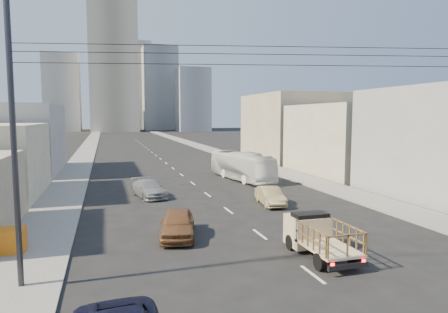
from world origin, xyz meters
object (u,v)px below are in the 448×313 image
sedan_brown (178,224)px  sedan_grey (149,189)px  city_bus (242,166)px  streetlamp_left (16,122)px  flatbed_pickup (319,234)px  sedan_tan (270,196)px  crate_stack (5,241)px

sedan_brown → sedan_grey: (-0.34, 11.63, -0.07)m
city_bus → sedan_brown: city_bus is taller
streetlamp_left → sedan_brown: bearing=35.0°
flatbed_pickup → city_bus: bearing=80.0°
sedan_tan → streetlamp_left: size_ratio=0.34×
flatbed_pickup → crate_stack: (-14.36, 4.48, -0.40)m
sedan_tan → sedan_grey: 10.13m
city_bus → crate_stack: (-18.38, -18.32, -0.77)m
sedan_tan → flatbed_pickup: bearing=-94.7°
city_bus → sedan_grey: bearing=-156.9°
flatbed_pickup → sedan_tan: 11.14m
sedan_brown → crate_stack: sedan_brown is taller
streetlamp_left → sedan_grey: bearing=68.4°
sedan_brown → streetlamp_left: (-6.86, -4.81, 5.67)m
sedan_brown → sedan_grey: bearing=103.7°
city_bus → sedan_tan: city_bus is taller
flatbed_pickup → crate_stack: 15.05m
flatbed_pickup → city_bus: size_ratio=0.42×
city_bus → sedan_brown: (-9.92, -17.92, -0.69)m
sedan_brown → sedan_grey: size_ratio=0.93×
city_bus → crate_stack: size_ratio=5.83×
flatbed_pickup → sedan_brown: 7.66m
sedan_brown → crate_stack: (-8.46, -0.40, -0.08)m
crate_stack → flatbed_pickup: bearing=-17.3°
flatbed_pickup → streetlamp_left: streetlamp_left is taller
sedan_tan → sedan_brown: bearing=-136.7°
sedan_brown → crate_stack: size_ratio=2.50×
crate_stack → sedan_tan: bearing=21.2°
sedan_grey → streetlamp_left: streetlamp_left is taller
sedan_brown → streetlamp_left: streetlamp_left is taller
city_bus → sedan_grey: city_bus is taller
streetlamp_left → crate_stack: (-1.61, 4.41, -5.75)m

